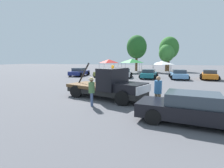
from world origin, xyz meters
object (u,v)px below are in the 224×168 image
object	(u,v)px
parked_car_orange	(209,75)
foreground_car	(197,109)
tow_truck	(109,86)
tree_center	(167,53)
parked_car_skyblue	(179,74)
tree_left	(137,47)
traffic_cone	(143,88)
person_near_truck	(158,90)
canopy_tent_red	(109,61)
parked_car_silver	(125,73)
parked_car_navy	(79,72)
canopy_tent_white	(162,63)
parked_car_olive	(103,72)
parked_car_teal	(149,74)
person_at_hood	(92,89)
canopy_tent_green	(132,61)
tree_right	(169,48)

from	to	relation	value
parked_car_orange	foreground_car	bearing A→B (deg)	176.23
tow_truck	tree_center	world-z (taller)	tree_center
parked_car_skyblue	parked_car_orange	xyz separation A→B (m)	(4.07, 0.83, 0.00)
tree_left	traffic_cone	size ratio (longest dim) A/B	15.29
person_near_truck	canopy_tent_red	size ratio (longest dim) A/B	0.55
parked_car_silver	tree_center	distance (m)	17.51
parked_car_navy	person_near_truck	bearing A→B (deg)	-142.85
parked_car_navy	tree_center	xyz separation A→B (m)	(14.07, 16.08, 3.52)
tree_center	canopy_tent_white	bearing A→B (deg)	-98.10
parked_car_olive	parked_car_teal	xyz separation A→B (m)	(7.35, -0.89, -0.00)
parked_car_silver	tree_center	size ratio (longest dim) A/B	0.81
traffic_cone	parked_car_teal	bearing A→B (deg)	91.99
person_at_hood	parked_car_silver	size ratio (longest dim) A/B	0.34
traffic_cone	parked_car_navy	bearing A→B (deg)	137.54
parked_car_orange	traffic_cone	distance (m)	13.86
foreground_car	tow_truck	bearing A→B (deg)	153.42
tow_truck	tree_left	xyz separation A→B (m)	(-2.79, 30.57, 4.71)
tow_truck	canopy_tent_white	bearing A→B (deg)	101.75
parked_car_olive	canopy_tent_green	xyz separation A→B (m)	(3.21, 8.30, 1.84)
parked_car_teal	parked_car_skyblue	distance (m)	4.12
canopy_tent_white	tow_truck	bearing A→B (deg)	-97.26
tow_truck	tree_right	world-z (taller)	tree_right
foreground_car	tree_center	world-z (taller)	tree_center
person_at_hood	traffic_cone	xyz separation A→B (m)	(2.34, 6.21, -0.75)
canopy_tent_green	parked_car_silver	bearing A→B (deg)	-87.23
person_at_hood	parked_car_skyblue	bearing A→B (deg)	-136.75
parked_car_navy	canopy_tent_red	size ratio (longest dim) A/B	1.37
parked_car_orange	tree_left	world-z (taller)	tree_left
foreground_car	parked_car_silver	bearing A→B (deg)	119.36
parked_car_navy	canopy_tent_red	world-z (taller)	canopy_tent_red
tow_truck	parked_car_teal	distance (m)	14.55
tow_truck	tree_center	bearing A→B (deg)	101.60
parked_car_olive	tree_left	xyz separation A→B (m)	(3.05, 15.21, 4.99)
tow_truck	tree_left	distance (m)	31.06
person_near_truck	parked_car_orange	size ratio (longest dim) A/B	0.36
person_near_truck	parked_car_olive	distance (m)	19.33
canopy_tent_green	parked_car_orange	bearing A→B (deg)	-33.26
parked_car_navy	tree_right	xyz separation A→B (m)	(14.58, 17.60, 4.75)
parked_car_teal	canopy_tent_white	size ratio (longest dim) A/B	1.29
tree_center	tree_right	bearing A→B (deg)	71.25
tow_truck	parked_car_teal	xyz separation A→B (m)	(1.52, 14.47, -0.28)
foreground_car	tree_right	bearing A→B (deg)	98.85
parked_car_teal	tree_left	distance (m)	17.40
parked_car_orange	canopy_tent_white	xyz separation A→B (m)	(-6.48, 9.69, 1.44)
parked_car_olive	parked_car_silver	size ratio (longest dim) A/B	0.97
foreground_car	parked_car_orange	bearing A→B (deg)	84.36
tree_center	parked_car_skyblue	bearing A→B (deg)	-84.49
canopy_tent_green	tree_right	bearing A→B (deg)	51.29
parked_car_skyblue	parked_car_orange	size ratio (longest dim) A/B	0.88
parked_car_olive	parked_car_teal	world-z (taller)	same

